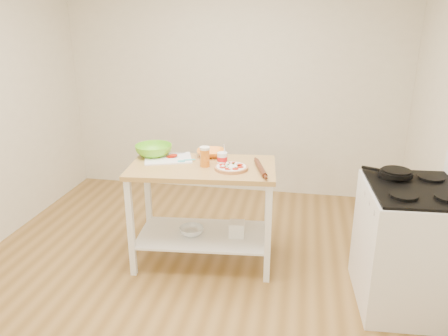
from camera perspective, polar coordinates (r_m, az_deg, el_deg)
room_shell at (r=3.04m, az=-5.62°, el=5.23°), size 4.04×4.54×2.74m
prep_island at (r=3.74m, az=-2.79°, el=-3.28°), size 1.27×0.77×0.90m
gas_stove at (r=3.56m, az=23.00°, el=-9.33°), size 0.72×0.83×1.11m
skillet at (r=3.49m, az=21.45°, el=-0.60°), size 0.36×0.24×0.03m
pizza at (r=3.55m, az=0.94°, el=0.08°), size 0.27×0.27×0.04m
cutting_board at (r=3.83m, az=-7.36°, el=1.27°), size 0.48×0.42×0.04m
spatula at (r=3.73m, az=-5.03°, el=0.99°), size 0.14×0.09×0.01m
knife at (r=3.92m, az=-7.54°, el=1.84°), size 0.25×0.14×0.01m
orange_bowl at (r=3.88m, az=-1.78°, el=1.98°), size 0.27×0.27×0.06m
green_bowl at (r=3.93m, az=-9.16°, el=2.28°), size 0.36×0.36×0.10m
beer_pint at (r=3.60m, az=-2.52°, el=1.50°), size 0.08×0.08×0.17m
yogurt_tub at (r=3.65m, az=-0.23°, el=1.25°), size 0.09×0.09×0.19m
rolling_pin at (r=3.53m, az=4.79°, el=-0.02°), size 0.15×0.37×0.04m
shelf_glass_bowl at (r=3.89m, az=-4.28°, el=-8.19°), size 0.27×0.27×0.07m
shelf_bin at (r=3.84m, az=1.67°, el=-7.96°), size 0.14×0.14×0.13m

